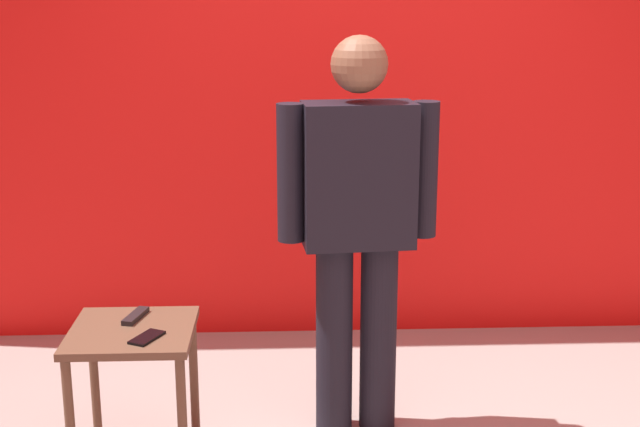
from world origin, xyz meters
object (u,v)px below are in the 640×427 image
at_px(tv_remote, 136,316).
at_px(side_table, 133,353).
at_px(standing_person, 358,218).
at_px(cell_phone, 147,338).

bearing_deg(tv_remote, side_table, -74.27).
distance_m(standing_person, cell_phone, 0.95).
height_order(side_table, cell_phone, cell_phone).
bearing_deg(tv_remote, cell_phone, -55.46).
bearing_deg(side_table, standing_person, 15.69).
relative_size(standing_person, tv_remote, 9.68).
height_order(standing_person, cell_phone, standing_person).
height_order(standing_person, side_table, standing_person).
relative_size(standing_person, cell_phone, 11.43).
xyz_separation_m(standing_person, side_table, (-0.88, -0.25, -0.46)).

